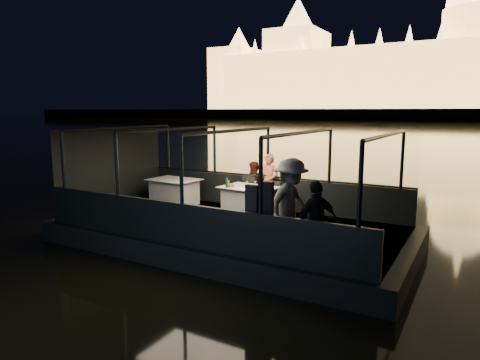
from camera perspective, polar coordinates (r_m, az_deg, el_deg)
The scene contains 30 objects.
river_water at distance 89.06m, azimuth 26.41°, elevation 6.14°, with size 500.00×500.00×0.00m, color black.
boat_hull at distance 10.81m, azimuth -1.06°, elevation -8.44°, with size 8.60×4.40×1.00m, color black.
boat_deck at distance 10.67m, azimuth -1.07°, elevation -5.98°, with size 8.00×4.00×0.04m, color black.
gunwale_port at distance 12.28m, azimuth 3.70°, elevation -1.73°, with size 8.00×0.08×0.90m, color black.
gunwale_starboard at distance 8.95m, azimuth -7.67°, elevation -5.94°, with size 8.00×0.08×0.90m, color black.
cabin_glass_port at distance 12.12m, azimuth 3.75°, elevation 3.62°, with size 8.00×0.02×1.40m, color #99B2B2, non-canonical shape.
cabin_glass_starboard at distance 8.72m, azimuth -7.83°, elevation 1.38°, with size 8.00×0.02×1.40m, color #99B2B2, non-canonical shape.
cabin_roof_glass at distance 10.31m, azimuth -1.11°, elevation 6.56°, with size 8.00×4.00×0.02m, color #99B2B2, non-canonical shape.
end_wall_fore at distance 12.92m, azimuth -16.53°, elevation 1.60°, with size 0.02×4.00×2.30m, color black, non-canonical shape.
end_wall_aft at distance 9.09m, azimuth 21.16°, elevation -1.72°, with size 0.02×4.00×2.30m, color black, non-canonical shape.
canopy_ribs at distance 10.42m, azimuth -1.09°, elevation 0.24°, with size 8.00×4.00×2.30m, color black, non-canonical shape.
embankment at distance 218.92m, azimuth 28.55°, elevation 7.50°, with size 400.00×140.00×6.00m, color #423D33.
parliament_building at distance 185.71m, azimuth 28.95°, elevation 16.05°, with size 220.00×32.00×60.00m, color #F2D18C, non-canonical shape.
dining_table_central at distance 11.50m, azimuth 1.17°, elevation -2.79°, with size 1.45×1.05×0.77m, color white.
dining_table_aft at distance 12.91m, azimuth -8.75°, elevation -1.57°, with size 1.45×1.05×0.77m, color silver.
chair_port_left at distance 12.04m, azimuth 0.71°, elevation -1.92°, with size 0.44×0.44×0.94m, color black.
chair_port_right at distance 11.67m, azimuth 4.33°, elevation -2.31°, with size 0.40×0.40×0.86m, color black.
coat_stand at distance 8.19m, azimuth 2.48°, elevation -4.03°, with size 0.45×0.36×1.62m, color black, non-canonical shape.
person_woman_coral at distance 11.95m, azimuth 3.86°, elevation -0.57°, with size 0.58×0.39×1.60m, color #D1674C.
person_man_maroon at distance 12.15m, azimuth 2.00°, elevation -0.40°, with size 0.65×0.51×1.36m, color #3B1510.
passenger_stripe at distance 8.57m, azimuth 6.76°, elevation -3.84°, with size 1.21×0.68×1.87m, color silver.
passenger_dark at distance 8.00m, azimuth 10.14°, elevation -4.86°, with size 0.90×0.38×1.52m, color black.
wine_bottle at distance 11.28m, azimuth -1.79°, elevation -0.29°, with size 0.06×0.06×0.30m, color #13361A.
bread_basket at distance 11.41m, azimuth -1.31°, elevation -0.74°, with size 0.21×0.21×0.09m, color brown.
amber_candle at distance 11.06m, azimuth 1.62°, elevation -1.06°, with size 0.06×0.06×0.09m, color #FFB13F.
plate_near at distance 10.95m, azimuth 1.90°, elevation -1.33°, with size 0.24×0.24×0.01m, color silver.
plate_far at distance 11.52m, azimuth -0.51°, elevation -0.80°, with size 0.23×0.23×0.01m, color silver.
wine_glass_white at distance 11.28m, azimuth -1.54°, elevation -0.57°, with size 0.07×0.07×0.20m, color white, non-canonical shape.
wine_glass_red at distance 11.18m, azimuth 2.08°, elevation -0.66°, with size 0.06×0.06×0.19m, color silver, non-canonical shape.
wine_glass_empty at distance 11.01m, azimuth 0.94°, elevation -0.81°, with size 0.07×0.07×0.20m, color silver, non-canonical shape.
Camera 1 is at (5.27, -8.85, 3.27)m, focal length 32.00 mm.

